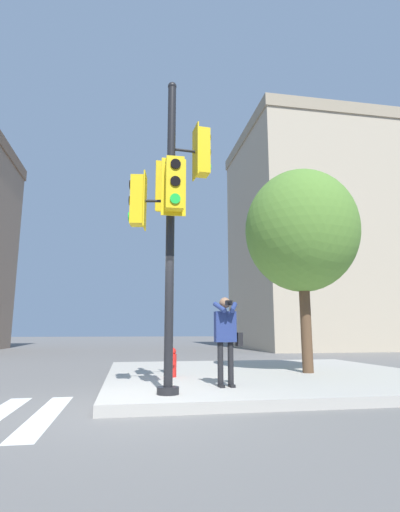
{
  "coord_description": "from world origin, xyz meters",
  "views": [
    {
      "loc": [
        -0.05,
        -6.58,
        1.22
      ],
      "look_at": [
        1.22,
        0.59,
        2.58
      ],
      "focal_mm": 28.0,
      "sensor_mm": 36.0,
      "label": 1
    }
  ],
  "objects": [
    {
      "name": "ground_plane",
      "position": [
        0.0,
        0.0,
        0.0
      ],
      "size": [
        160.0,
        160.0,
        0.0
      ],
      "primitive_type": "plane",
      "color": "slate"
    },
    {
      "name": "sidewalk_corner",
      "position": [
        3.5,
        3.5,
        0.09
      ],
      "size": [
        8.0,
        8.0,
        0.18
      ],
      "color": "#ADA89E",
      "rests_on": "ground_plane"
    },
    {
      "name": "traffic_signal_pole",
      "position": [
        0.62,
        0.33,
        3.56
      ],
      "size": [
        1.5,
        1.5,
        5.72
      ],
      "color": "black",
      "rests_on": "sidewalk_corner"
    },
    {
      "name": "person_photographer",
      "position": [
        1.81,
        1.03,
        1.18
      ],
      "size": [
        0.58,
        0.54,
        1.68
      ],
      "color": "black",
      "rests_on": "sidewalk_corner"
    },
    {
      "name": "street_tree",
      "position": [
        4.42,
        3.12,
        3.83
      ],
      "size": [
        2.98,
        2.98,
        5.31
      ],
      "color": "brown",
      "rests_on": "sidewalk_corner"
    },
    {
      "name": "fire_hydrant",
      "position": [
        0.97,
        2.79,
        0.5
      ],
      "size": [
        0.19,
        0.25,
        0.65
      ],
      "color": "red",
      "rests_on": "sidewalk_corner"
    },
    {
      "name": "building_right",
      "position": [
        13.06,
        19.54,
        7.76
      ],
      "size": [
        10.68,
        10.28,
        15.49
      ],
      "color": "tan",
      "rests_on": "ground_plane"
    }
  ]
}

